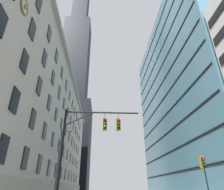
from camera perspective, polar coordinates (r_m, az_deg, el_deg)
station_building at (r=45.09m, az=-21.10°, el=-9.00°), size 12.69×69.01×26.51m
dark_skyscraper at (r=111.46m, az=-11.46°, el=4.86°), size 22.42×22.42×201.82m
glass_office_midrise at (r=51.29m, az=24.15°, el=-0.25°), size 18.19×43.38×43.34m
traffic_signal_mast at (r=16.99m, az=-5.66°, el=-11.51°), size 6.80×0.63×7.57m
traffic_light_near_right at (r=20.82m, az=25.64°, el=-18.38°), size 0.40×0.63×3.80m
street_lamppost at (r=25.61m, az=-15.08°, el=-17.28°), size 1.84×0.32×7.96m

